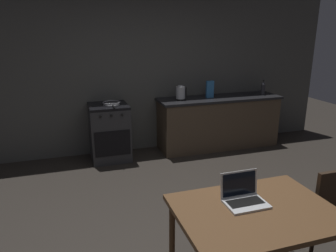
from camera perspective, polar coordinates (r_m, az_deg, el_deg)
name	(u,v)px	position (r m, az deg, el deg)	size (l,w,h in m)	color
ground_plane	(197,231)	(3.57, 5.12, -17.95)	(12.00, 12.00, 0.00)	#2D2823
back_wall	(155,69)	(5.56, -2.26, 9.92)	(6.40, 0.10, 2.74)	#4D4E4A
kitchen_counter	(218,122)	(5.79, 8.83, 0.73)	(2.16, 0.64, 0.90)	#4C3D2D
stove_oven	(110,132)	(5.25, -10.25, -1.07)	(0.60, 0.62, 0.90)	#2D2D30
dining_table	(256,218)	(2.62, 15.18, -15.36)	(1.20, 0.87, 0.73)	brown
laptop	(244,197)	(2.63, 13.20, -12.12)	(0.32, 0.25, 0.23)	silver
electric_kettle	(181,93)	(5.39, 2.23, 5.83)	(0.18, 0.16, 0.24)	black
bottle	(263,88)	(6.04, 16.40, 6.47)	(0.07, 0.07, 0.27)	#2D2D33
frying_pan	(112,103)	(5.11, -9.89, 3.97)	(0.27, 0.45, 0.05)	gray
cereal_box	(210,89)	(5.60, 7.38, 6.45)	(0.13, 0.05, 0.29)	#3372B2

